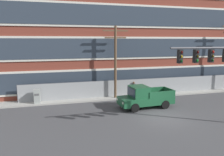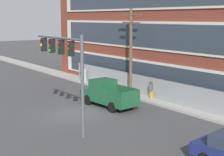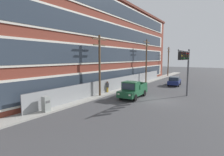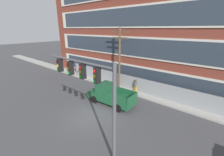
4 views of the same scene
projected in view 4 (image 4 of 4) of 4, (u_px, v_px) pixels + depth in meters
name	position (u px, v px, depth m)	size (l,w,h in m)	color
ground_plane	(90.00, 117.00, 13.40)	(160.00, 160.00, 0.00)	#424244
sidewalk_building_side	(134.00, 91.00, 18.65)	(80.00, 1.96, 0.16)	#9E9B93
brick_mill_building	(201.00, 32.00, 18.12)	(45.18, 11.74, 14.24)	brown
chain_link_fence	(171.00, 94.00, 15.73)	(32.68, 0.06, 1.94)	gray
traffic_signal_mast	(89.00, 84.00, 8.73)	(5.67, 0.43, 5.98)	#4C4C51
pickup_truck_dark_green	(110.00, 95.00, 15.53)	(5.22, 2.27, 2.09)	#194C2D
utility_pole_near_corner	(120.00, 56.00, 18.26)	(2.66, 0.26, 7.67)	brown
electrical_cabinet	(80.00, 72.00, 24.16)	(0.59, 0.55, 1.53)	#939993
pedestrian_near_cabinet	(136.00, 85.00, 18.22)	(0.40, 0.47, 1.69)	#B7932D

